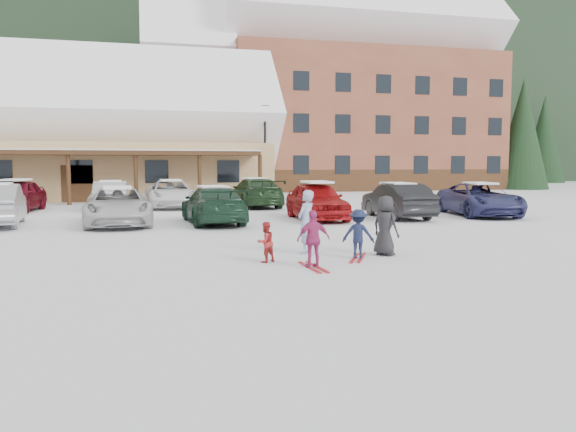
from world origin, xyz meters
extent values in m
plane|color=white|center=(0.00, 0.00, 0.00)|extent=(160.00, 160.00, 0.00)
cube|color=black|center=(0.00, 85.00, 19.00)|extent=(300.00, 70.00, 38.00)
cube|color=tan|center=(-9.00, 28.00, 1.80)|extent=(28.00, 10.00, 3.60)
cube|color=#422814|center=(-9.00, 21.80, 2.90)|extent=(25.20, 2.60, 0.25)
cube|color=white|center=(-9.00, 28.00, 5.54)|extent=(29.12, 9.69, 9.69)
cube|color=brown|center=(16.00, 38.00, 6.00)|extent=(24.00, 14.00, 12.00)
cube|color=brown|center=(0.50, 38.00, 4.50)|extent=(7.00, 12.60, 9.00)
cube|color=white|center=(16.00, 38.00, 14.69)|extent=(24.96, 13.57, 13.57)
cube|color=#422814|center=(16.00, 31.04, 0.90)|extent=(24.00, 0.10, 1.80)
cylinder|color=black|center=(4.53, 23.74, 2.90)|extent=(0.16, 0.16, 5.79)
cube|color=black|center=(4.53, 23.74, 5.92)|extent=(0.50, 0.25, 0.25)
cylinder|color=black|center=(30.00, 32.00, 0.66)|extent=(0.60, 0.60, 1.32)
cone|color=black|center=(30.00, 32.00, 6.27)|extent=(4.84, 4.84, 9.90)
cylinder|color=black|center=(6.00, 44.00, 0.54)|extent=(0.60, 0.60, 1.08)
cone|color=black|center=(6.00, 44.00, 5.13)|extent=(3.96, 3.96, 8.10)
cylinder|color=black|center=(34.00, 46.00, 0.69)|extent=(0.60, 0.60, 1.38)
cone|color=black|center=(34.00, 46.00, 6.55)|extent=(5.06, 5.06, 10.35)
imported|color=#8A9FC1|center=(0.85, 1.30, 0.81)|extent=(0.69, 0.69, 1.62)
imported|color=#AB2626|center=(-0.41, 0.31, 0.47)|extent=(0.57, 0.53, 0.94)
imported|color=#141C39|center=(1.85, 0.26, 0.60)|extent=(0.89, 0.75, 1.19)
cube|color=#AF191C|center=(1.85, 0.26, 0.01)|extent=(0.83, 1.33, 0.03)
imported|color=#AE2D6B|center=(0.46, -0.63, 0.64)|extent=(0.76, 0.34, 1.27)
cube|color=#AF191C|center=(0.46, -0.63, 0.01)|extent=(0.26, 1.41, 0.03)
imported|color=#232326|center=(2.68, 0.55, 0.75)|extent=(0.76, 0.87, 1.49)
imported|color=silver|center=(-4.09, 9.42, 0.71)|extent=(2.59, 5.20, 1.41)
imported|color=#193726|center=(-0.59, 9.10, 0.71)|extent=(2.25, 4.99, 1.42)
imported|color=#A81315|center=(3.70, 9.61, 0.77)|extent=(1.90, 4.58, 1.55)
imported|color=black|center=(7.19, 9.40, 0.73)|extent=(1.59, 4.47, 1.47)
imported|color=navy|center=(11.18, 9.52, 0.72)|extent=(3.22, 5.50, 1.44)
imported|color=maroon|center=(-9.02, 16.69, 0.77)|extent=(2.27, 4.68, 1.54)
imported|color=#ABAAAF|center=(-4.74, 16.61, 0.72)|extent=(1.61, 4.38, 1.43)
imported|color=white|center=(-1.81, 17.46, 0.72)|extent=(2.62, 5.28, 1.44)
imported|color=#1F3B1E|center=(2.50, 16.75, 0.76)|extent=(2.46, 5.36, 1.52)
camera|label=1|loc=(-3.07, -12.29, 2.28)|focal=35.00mm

